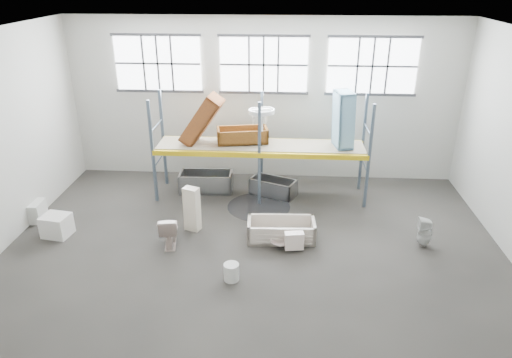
# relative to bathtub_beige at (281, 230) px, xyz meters

# --- Properties ---
(floor) EXTENTS (12.00, 10.00, 0.10)m
(floor) POSITION_rel_bathtub_beige_xyz_m (-0.66, -1.01, -0.30)
(floor) COLOR #45413C
(floor) RESTS_ON ground
(ceiling) EXTENTS (12.00, 10.00, 0.10)m
(ceiling) POSITION_rel_bathtub_beige_xyz_m (-0.66, -1.01, 4.80)
(ceiling) COLOR silver
(ceiling) RESTS_ON ground
(wall_back) EXTENTS (12.00, 0.10, 5.00)m
(wall_back) POSITION_rel_bathtub_beige_xyz_m (-0.66, 4.04, 2.25)
(wall_back) COLOR beige
(wall_back) RESTS_ON ground
(wall_front) EXTENTS (12.00, 0.10, 5.00)m
(wall_front) POSITION_rel_bathtub_beige_xyz_m (-0.66, -6.06, 2.25)
(wall_front) COLOR #ADABA1
(wall_front) RESTS_ON ground
(window_left) EXTENTS (2.60, 0.04, 1.60)m
(window_left) POSITION_rel_bathtub_beige_xyz_m (-3.86, 3.93, 3.35)
(window_left) COLOR white
(window_left) RESTS_ON wall_back
(window_mid) EXTENTS (2.60, 0.04, 1.60)m
(window_mid) POSITION_rel_bathtub_beige_xyz_m (-0.66, 3.93, 3.35)
(window_mid) COLOR white
(window_mid) RESTS_ON wall_back
(window_right) EXTENTS (2.60, 0.04, 1.60)m
(window_right) POSITION_rel_bathtub_beige_xyz_m (2.54, 3.93, 3.35)
(window_right) COLOR white
(window_right) RESTS_ON wall_back
(rack_upright_la) EXTENTS (0.08, 0.08, 3.00)m
(rack_upright_la) POSITION_rel_bathtub_beige_xyz_m (-3.66, 1.89, 1.25)
(rack_upright_la) COLOR slate
(rack_upright_la) RESTS_ON floor
(rack_upright_lb) EXTENTS (0.08, 0.08, 3.00)m
(rack_upright_lb) POSITION_rel_bathtub_beige_xyz_m (-3.66, 3.09, 1.25)
(rack_upright_lb) COLOR slate
(rack_upright_lb) RESTS_ON floor
(rack_upright_ma) EXTENTS (0.08, 0.08, 3.00)m
(rack_upright_ma) POSITION_rel_bathtub_beige_xyz_m (-0.66, 1.89, 1.25)
(rack_upright_ma) COLOR slate
(rack_upright_ma) RESTS_ON floor
(rack_upright_mb) EXTENTS (0.08, 0.08, 3.00)m
(rack_upright_mb) POSITION_rel_bathtub_beige_xyz_m (-0.66, 3.09, 1.25)
(rack_upright_mb) COLOR slate
(rack_upright_mb) RESTS_ON floor
(rack_upright_ra) EXTENTS (0.08, 0.08, 3.00)m
(rack_upright_ra) POSITION_rel_bathtub_beige_xyz_m (2.34, 1.89, 1.25)
(rack_upright_ra) COLOR slate
(rack_upright_ra) RESTS_ON floor
(rack_upright_rb) EXTENTS (0.08, 0.08, 3.00)m
(rack_upright_rb) POSITION_rel_bathtub_beige_xyz_m (2.34, 3.09, 1.25)
(rack_upright_rb) COLOR slate
(rack_upright_rb) RESTS_ON floor
(rack_beam_front) EXTENTS (6.00, 0.10, 0.14)m
(rack_beam_front) POSITION_rel_bathtub_beige_xyz_m (-0.66, 1.89, 1.25)
(rack_beam_front) COLOR yellow
(rack_beam_front) RESTS_ON floor
(rack_beam_back) EXTENTS (6.00, 0.10, 0.14)m
(rack_beam_back) POSITION_rel_bathtub_beige_xyz_m (-0.66, 3.09, 1.25)
(rack_beam_back) COLOR yellow
(rack_beam_back) RESTS_ON floor
(shelf_deck) EXTENTS (5.90, 1.10, 0.03)m
(shelf_deck) POSITION_rel_bathtub_beige_xyz_m (-0.66, 2.49, 1.33)
(shelf_deck) COLOR gray
(shelf_deck) RESTS_ON floor
(wet_patch) EXTENTS (1.80, 1.80, 0.00)m
(wet_patch) POSITION_rel_bathtub_beige_xyz_m (-0.66, 1.69, -0.24)
(wet_patch) COLOR black
(wet_patch) RESTS_ON floor
(bathtub_beige) EXTENTS (1.71, 0.86, 0.49)m
(bathtub_beige) POSITION_rel_bathtub_beige_xyz_m (0.00, 0.00, 0.00)
(bathtub_beige) COLOR beige
(bathtub_beige) RESTS_ON floor
(cistern_spare) EXTENTS (0.48, 0.28, 0.43)m
(cistern_spare) POSITION_rel_bathtub_beige_xyz_m (0.31, -0.55, 0.03)
(cistern_spare) COLOR silver
(cistern_spare) RESTS_ON bathtub_beige
(sink_in_tub) EXTENTS (0.56, 0.56, 0.16)m
(sink_in_tub) POSITION_rel_bathtub_beige_xyz_m (-0.02, -0.49, -0.09)
(sink_in_tub) COLOR beige
(sink_in_tub) RESTS_ON bathtub_beige
(toilet_beige) EXTENTS (0.59, 0.87, 0.82)m
(toilet_beige) POSITION_rel_bathtub_beige_xyz_m (-2.72, -0.47, 0.16)
(toilet_beige) COLOR beige
(toilet_beige) RESTS_ON floor
(cistern_tall) EXTENTS (0.45, 0.37, 1.18)m
(cistern_tall) POSITION_rel_bathtub_beige_xyz_m (-2.29, 0.31, 0.34)
(cistern_tall) COLOR #F1E2C7
(cistern_tall) RESTS_ON floor
(toilet_white) EXTENTS (0.35, 0.34, 0.76)m
(toilet_white) POSITION_rel_bathtub_beige_xyz_m (3.48, -0.12, 0.13)
(toilet_white) COLOR silver
(toilet_white) RESTS_ON floor
(steel_tub_left) EXTENTS (1.61, 0.81, 0.58)m
(steel_tub_left) POSITION_rel_bathtub_beige_xyz_m (-2.34, 2.68, 0.04)
(steel_tub_left) COLOR #A1A5A9
(steel_tub_left) RESTS_ON floor
(steel_tub_right) EXTENTS (1.47, 1.09, 0.49)m
(steel_tub_right) POSITION_rel_bathtub_beige_xyz_m (-0.28, 2.54, -0.00)
(steel_tub_right) COLOR #A0A1A7
(steel_tub_right) RESTS_ON floor
(rust_tub_flat) EXTENTS (1.55, 0.94, 0.41)m
(rust_tub_flat) POSITION_rel_bathtub_beige_xyz_m (-1.20, 2.64, 1.57)
(rust_tub_flat) COLOR brown
(rust_tub_flat) RESTS_ON shelf_deck
(rust_tub_tilted) EXTENTS (1.34, 0.87, 1.54)m
(rust_tub_tilted) POSITION_rel_bathtub_beige_xyz_m (-2.33, 2.49, 2.05)
(rust_tub_tilted) COLOR #9B4E19
(rust_tub_tilted) RESTS_ON shelf_deck
(sink_on_shelf) EXTENTS (0.87, 0.76, 0.64)m
(sink_on_shelf) POSITION_rel_bathtub_beige_xyz_m (-0.63, 2.31, 1.85)
(sink_on_shelf) COLOR white
(sink_on_shelf) RESTS_ON rust_tub_flat
(blue_tub_upright) EXTENTS (0.63, 0.82, 1.59)m
(blue_tub_upright) POSITION_rel_bathtub_beige_xyz_m (1.63, 2.47, 2.15)
(blue_tub_upright) COLOR #7AB0CE
(blue_tub_upright) RESTS_ON shelf_deck
(bucket) EXTENTS (0.41, 0.41, 0.39)m
(bucket) POSITION_rel_bathtub_beige_xyz_m (-1.05, -1.79, -0.05)
(bucket) COLOR silver
(bucket) RESTS_ON floor
(carton_near) EXTENTS (0.73, 0.66, 0.56)m
(carton_near) POSITION_rel_bathtub_beige_xyz_m (-5.67, -0.21, 0.03)
(carton_near) COLOR silver
(carton_near) RESTS_ON floor
(carton_far) EXTENTS (0.67, 0.67, 0.52)m
(carton_far) POSITION_rel_bathtub_beige_xyz_m (-6.72, 0.52, 0.01)
(carton_far) COLOR silver
(carton_far) RESTS_ON floor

